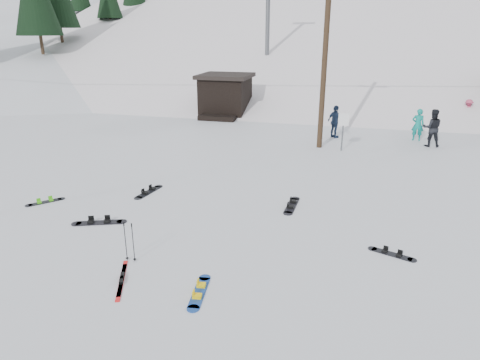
# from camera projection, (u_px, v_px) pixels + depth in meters

# --- Properties ---
(ground) EXTENTS (200.00, 200.00, 0.00)m
(ground) POSITION_uv_depth(u_px,v_px,m) (168.00, 305.00, 9.20)
(ground) COLOR silver
(ground) RESTS_ON ground
(ski_slope) EXTENTS (60.00, 85.24, 65.97)m
(ski_slope) POSITION_uv_depth(u_px,v_px,m) (325.00, 155.00, 63.30)
(ski_slope) COLOR white
(ski_slope) RESTS_ON ground
(ridge_left) EXTENTS (47.54, 95.03, 58.38)m
(ridge_left) POSITION_uv_depth(u_px,v_px,m) (83.00, 144.00, 65.32)
(ridge_left) COLOR silver
(ridge_left) RESTS_ON ground
(treeline_left) EXTENTS (20.00, 64.00, 10.00)m
(treeline_left) POSITION_uv_depth(u_px,v_px,m) (49.00, 76.00, 53.87)
(treeline_left) COLOR black
(treeline_left) RESTS_ON ground
(treeline_crest) EXTENTS (50.00, 6.00, 10.00)m
(treeline_crest) POSITION_uv_depth(u_px,v_px,m) (340.00, 58.00, 87.52)
(treeline_crest) COLOR black
(treeline_crest) RESTS_ON ski_slope
(utility_pole) EXTENTS (2.00, 0.26, 9.00)m
(utility_pole) POSITION_uv_depth(u_px,v_px,m) (325.00, 50.00, 19.90)
(utility_pole) COLOR #3A2819
(utility_pole) RESTS_ON ground
(trail_sign) EXTENTS (0.50, 0.09, 1.85)m
(trail_sign) POSITION_uv_depth(u_px,v_px,m) (343.00, 125.00, 20.38)
(trail_sign) COLOR #595B60
(trail_sign) RESTS_ON ground
(lift_hut) EXTENTS (3.40, 4.10, 2.75)m
(lift_hut) POSITION_uv_depth(u_px,v_px,m) (225.00, 95.00, 29.03)
(lift_hut) COLOR black
(lift_hut) RESTS_ON ground
(hero_snowboard) EXTENTS (0.43, 1.46, 0.10)m
(hero_snowboard) POSITION_uv_depth(u_px,v_px,m) (199.00, 292.00, 9.61)
(hero_snowboard) COLOR #18439F
(hero_snowboard) RESTS_ON ground
(hero_skis) EXTENTS (0.78, 1.64, 0.09)m
(hero_skis) POSITION_uv_depth(u_px,v_px,m) (122.00, 279.00, 10.09)
(hero_skis) COLOR red
(hero_skis) RESTS_ON ground
(ski_poles) EXTENTS (0.29, 0.08, 1.06)m
(ski_poles) POSITION_uv_depth(u_px,v_px,m) (129.00, 241.00, 10.79)
(ski_poles) COLOR black
(ski_poles) RESTS_ON ground
(board_scatter_a) EXTENTS (1.57, 0.80, 0.12)m
(board_scatter_a) POSITION_uv_depth(u_px,v_px,m) (99.00, 222.00, 13.06)
(board_scatter_a) COLOR black
(board_scatter_a) RESTS_ON ground
(board_scatter_b) EXTENTS (0.48, 1.55, 0.11)m
(board_scatter_b) POSITION_uv_depth(u_px,v_px,m) (149.00, 192.00, 15.52)
(board_scatter_b) COLOR black
(board_scatter_b) RESTS_ON ground
(board_scatter_c) EXTENTS (0.92, 1.05, 0.09)m
(board_scatter_c) POSITION_uv_depth(u_px,v_px,m) (45.00, 202.00, 14.63)
(board_scatter_c) COLOR black
(board_scatter_c) RESTS_ON ground
(board_scatter_d) EXTENTS (1.21, 0.60, 0.09)m
(board_scatter_d) POSITION_uv_depth(u_px,v_px,m) (392.00, 254.00, 11.24)
(board_scatter_d) COLOR black
(board_scatter_d) RESTS_ON ground
(board_scatter_f) EXTENTS (0.36, 1.63, 0.11)m
(board_scatter_f) POSITION_uv_depth(u_px,v_px,m) (292.00, 205.00, 14.32)
(board_scatter_f) COLOR black
(board_scatter_f) RESTS_ON ground
(skier_teal) EXTENTS (0.64, 0.44, 1.69)m
(skier_teal) POSITION_uv_depth(u_px,v_px,m) (418.00, 125.00, 22.47)
(skier_teal) COLOR #0D857A
(skier_teal) RESTS_ON ground
(skier_dark) EXTENTS (0.94, 0.74, 1.88)m
(skier_dark) POSITION_uv_depth(u_px,v_px,m) (432.00, 128.00, 21.31)
(skier_dark) COLOR black
(skier_dark) RESTS_ON ground
(skier_pink) EXTENTS (1.07, 0.80, 1.47)m
(skier_pink) POSITION_uv_depth(u_px,v_px,m) (468.00, 111.00, 26.76)
(skier_pink) COLOR #BE4365
(skier_pink) RESTS_ON ground
(skier_navy) EXTENTS (1.05, 1.00, 1.76)m
(skier_navy) POSITION_uv_depth(u_px,v_px,m) (335.00, 122.00, 23.03)
(skier_navy) COLOR #1C2B46
(skier_navy) RESTS_ON ground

